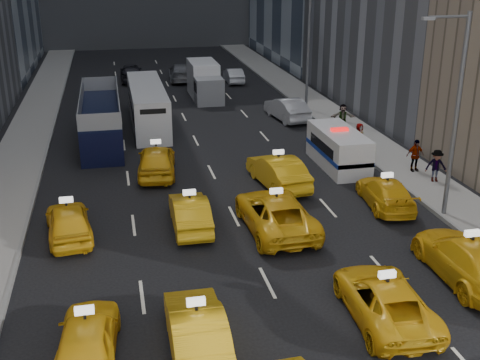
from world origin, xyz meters
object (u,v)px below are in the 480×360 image
object	(u,v)px
nypd_van	(338,149)
double_decker	(101,118)
box_truck	(205,81)
city_bus	(147,106)

from	to	relation	value
nypd_van	double_decker	distance (m)	14.99
box_truck	nypd_van	bearing A→B (deg)	-78.51
city_bus	box_truck	world-z (taller)	box_truck
city_bus	box_truck	size ratio (longest dim) A/B	1.71
double_decker	box_truck	size ratio (longest dim) A/B	1.65
nypd_van	city_bus	distance (m)	14.67
double_decker	city_bus	world-z (taller)	double_decker
city_bus	double_decker	bearing A→B (deg)	-126.25
nypd_van	city_bus	world-z (taller)	city_bus
double_decker	city_bus	size ratio (longest dim) A/B	0.97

